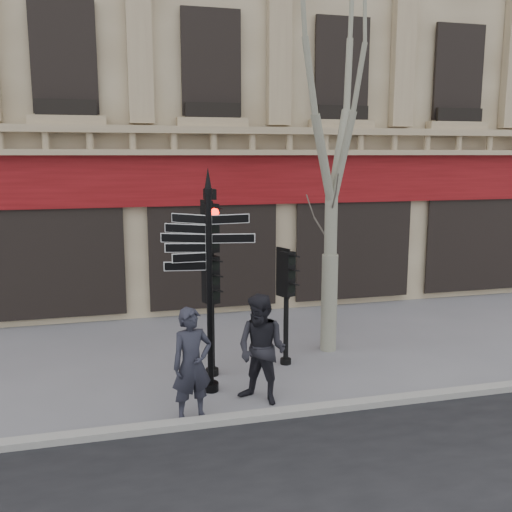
# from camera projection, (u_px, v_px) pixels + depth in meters

# --- Properties ---
(ground) EXTENTS (80.00, 80.00, 0.00)m
(ground) POSITION_uv_depth(u_px,v_px,m) (261.00, 384.00, 10.70)
(ground) COLOR slate
(ground) RESTS_ON ground
(kerb) EXTENTS (80.00, 0.25, 0.12)m
(kerb) POSITION_uv_depth(u_px,v_px,m) (283.00, 413.00, 9.36)
(kerb) COLOR gray
(kerb) RESTS_ON ground
(building) EXTENTS (28.00, 15.52, 18.00)m
(building) POSITION_uv_depth(u_px,v_px,m) (175.00, 24.00, 21.03)
(building) COLOR tan
(building) RESTS_ON ground
(fingerpost) EXTENTS (2.14, 2.14, 4.04)m
(fingerpost) POSITION_uv_depth(u_px,v_px,m) (209.00, 244.00, 9.91)
(fingerpost) COLOR black
(fingerpost) RESTS_ON ground
(traffic_signal_main) EXTENTS (0.48, 0.41, 3.62)m
(traffic_signal_main) POSITION_uv_depth(u_px,v_px,m) (211.00, 260.00, 10.73)
(traffic_signal_main) COLOR black
(traffic_signal_main) RESTS_ON ground
(traffic_signal_secondary) EXTENTS (0.47, 0.41, 2.35)m
(traffic_signal_secondary) POSITION_uv_depth(u_px,v_px,m) (286.00, 286.00, 11.44)
(traffic_signal_secondary) COLOR black
(traffic_signal_secondary) RESTS_ON ground
(plane_tree) EXTENTS (3.11, 3.11, 8.25)m
(plane_tree) POSITION_uv_depth(u_px,v_px,m) (334.00, 77.00, 11.56)
(plane_tree) COLOR gray
(plane_tree) RESTS_ON ground
(pedestrian_a) EXTENTS (0.77, 0.60, 1.87)m
(pedestrian_a) POSITION_uv_depth(u_px,v_px,m) (192.00, 365.00, 9.11)
(pedestrian_a) COLOR #21222C
(pedestrian_a) RESTS_ON ground
(pedestrian_b) EXTENTS (1.17, 1.17, 1.91)m
(pedestrian_b) POSITION_uv_depth(u_px,v_px,m) (262.00, 349.00, 9.76)
(pedestrian_b) COLOR black
(pedestrian_b) RESTS_ON ground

